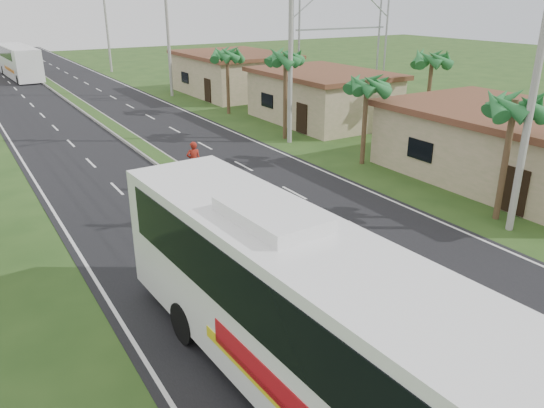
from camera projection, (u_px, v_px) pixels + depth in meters
ground at (386, 315)px, 15.49m from camera, size 180.00×180.00×0.00m
road_asphalt at (151, 154)px, 31.34m from camera, size 14.00×160.00×0.02m
median_strip at (151, 152)px, 31.30m from camera, size 1.20×160.00×0.18m
lane_edge_left at (29, 173)px, 28.07m from camera, size 0.12×160.00×0.01m
lane_edge_right at (250, 139)px, 34.62m from camera, size 0.12×160.00×0.01m
shop_near at (514, 145)px, 26.44m from camera, size 8.60×12.60×3.52m
shop_mid at (322, 96)px, 39.09m from camera, size 7.60×10.60×3.67m
shop_far at (233, 73)px, 50.16m from camera, size 8.60×11.60×3.82m
palm_verge_a at (514, 106)px, 20.54m from camera, size 2.40×2.40×5.45m
palm_verge_b at (367, 85)px, 28.00m from camera, size 2.40×2.40×5.05m
palm_verge_c at (286, 58)px, 32.98m from camera, size 2.40×2.40×5.85m
palm_verge_d at (227, 55)px, 40.56m from camera, size 2.40×2.40×5.25m
palm_behind_shop at (432, 59)px, 34.13m from camera, size 2.40×2.40×5.65m
utility_pole_a at (535, 86)px, 19.16m from camera, size 1.60×0.28×11.00m
utility_pole_b at (290, 40)px, 31.61m from camera, size 3.20×0.28×12.00m
utility_pole_c at (168, 33)px, 47.69m from camera, size 1.60×0.28×11.00m
utility_pole_d at (107, 26)px, 63.63m from camera, size 1.60×0.28×10.50m
billboard_lattice at (342, 19)px, 47.52m from camera, size 10.18×1.18×12.07m
coach_bus_main at (305, 309)px, 11.46m from camera, size 3.46×13.56×4.34m
coach_bus_far at (19, 60)px, 59.74m from camera, size 3.13×12.21×3.53m
motorcyclist at (194, 173)px, 25.18m from camera, size 1.89×0.84×2.41m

